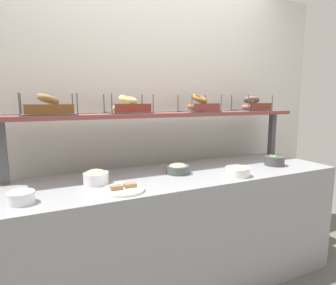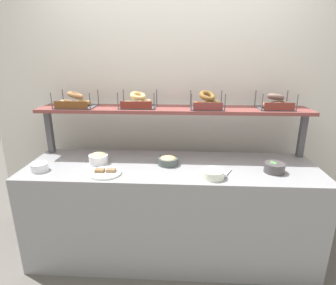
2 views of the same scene
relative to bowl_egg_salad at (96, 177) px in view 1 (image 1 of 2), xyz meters
The scene contains 17 objects.
ground_plane 1.09m from the bowl_egg_salad, ahead, with size 8.00×8.00×0.00m, color #595651.
back_wall 0.87m from the bowl_egg_salad, 41.12° to the left, with size 3.59×0.06×2.40m, color silver.
deli_counter 0.77m from the bowl_egg_salad, ahead, with size 2.39×0.70×0.85m, color gray.
shelf_riser_left 0.60m from the bowl_egg_salad, 153.88° to the left, with size 0.05×0.05×0.40m, color #4C4C51.
shelf_riser_right 1.77m from the bowl_egg_salad, ahead, with size 0.05×0.05×0.40m, color #4C4C51.
upper_shelf 0.76m from the bowl_egg_salad, 22.61° to the left, with size 2.35×0.32×0.03m, color brown.
bowl_egg_salad is the anchor object (origin of this frame).
bowl_hummus 0.58m from the bowl_egg_salad, ahead, with size 0.17×0.17×0.07m.
bowl_scallion_spread 0.96m from the bowl_egg_salad, 14.28° to the right, with size 0.17×0.17×0.08m.
bowl_veggie_mix 1.42m from the bowl_egg_salad, ahead, with size 0.16×0.16×0.08m.
bowl_cream_cheese 0.45m from the bowl_egg_salad, 156.54° to the right, with size 0.13×0.13×0.08m.
serving_plate_white 0.24m from the bowl_egg_salad, 61.42° to the right, with size 0.25×0.25×0.04m.
serving_spoon_near_plate 1.05m from the bowl_egg_salad, 10.61° to the right, with size 0.10×0.16×0.01m.
bagel_basket_everything 0.55m from the bowl_egg_salad, 135.08° to the left, with size 0.34×0.25×0.14m.
bagel_basket_plain 0.59m from the bowl_egg_salad, 41.08° to the left, with size 0.32×0.26×0.14m.
bagel_basket_cinnamon_raisin 1.03m from the bowl_egg_salad, 14.76° to the left, with size 0.28×0.24×0.16m.
bagel_basket_poppy 1.57m from the bowl_egg_salad, 10.07° to the left, with size 0.29×0.24×0.14m.
Camera 1 is at (-0.95, -1.74, 1.37)m, focal length 30.06 mm.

